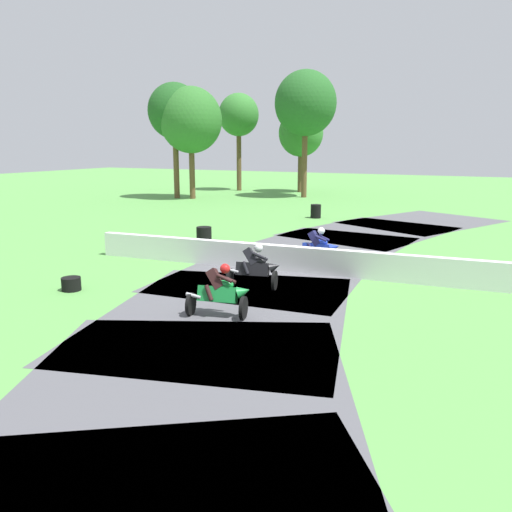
{
  "coord_description": "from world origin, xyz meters",
  "views": [
    {
      "loc": [
        7.21,
        -16.24,
        4.32
      ],
      "look_at": [
        0.27,
        -1.92,
        0.9
      ],
      "focal_mm": 36.82,
      "sensor_mm": 36.0,
      "label": 1
    }
  ],
  "objects": [
    {
      "name": "tree_distant",
      "position": [
        -17.09,
        19.23,
        6.76
      ],
      "size": [
        4.16,
        4.16,
        9.0
      ],
      "color": "brown",
      "rests_on": "ground"
    },
    {
      "name": "safety_barrier",
      "position": [
        5.43,
        0.37,
        0.45
      ],
      "size": [
        24.81,
        2.01,
        0.9
      ],
      "primitive_type": "cube",
      "rotation": [
        0.0,
        0.0,
        -1.5
      ],
      "color": "white",
      "rests_on": "ground"
    },
    {
      "name": "tree_behind_barrier",
      "position": [
        -15.68,
        19.35,
        6.08
      ],
      "size": [
        4.86,
        4.86,
        8.66
      ],
      "color": "brown",
      "rests_on": "ground"
    },
    {
      "name": "tire_stack_near",
      "position": [
        -3.07,
        13.06,
        0.4
      ],
      "size": [
        0.61,
        0.61,
        0.8
      ],
      "color": "black",
      "rests_on": "ground"
    },
    {
      "name": "motorcycle_lead_blue",
      "position": [
        1.16,
        1.4,
        0.66
      ],
      "size": [
        1.68,
        0.69,
        1.42
      ],
      "color": "black",
      "rests_on": "ground"
    },
    {
      "name": "motorcycle_trailing_green",
      "position": [
        0.81,
        -5.1,
        0.63
      ],
      "size": [
        1.68,
        1.05,
        1.42
      ],
      "color": "black",
      "rests_on": "ground"
    },
    {
      "name": "tire_stack_mid_a",
      "position": [
        -5.23,
        3.98,
        0.3
      ],
      "size": [
        0.69,
        0.69,
        0.6
      ],
      "color": "black",
      "rests_on": "ground"
    },
    {
      "name": "tree_mid_rise",
      "position": [
        -8.07,
        24.26,
        7.41
      ],
      "size": [
        4.9,
        4.9,
        10.02
      ],
      "color": "brown",
      "rests_on": "ground"
    },
    {
      "name": "tree_far_right",
      "position": [
        -10.07,
        28.57,
        5.2
      ],
      "size": [
        3.95,
        3.95,
        7.31
      ],
      "color": "brown",
      "rests_on": "ground"
    },
    {
      "name": "tree_far_left",
      "position": [
        -15.83,
        27.64,
        6.81
      ],
      "size": [
        3.67,
        3.67,
        8.82
      ],
      "color": "brown",
      "rests_on": "ground"
    },
    {
      "name": "track_asphalt",
      "position": [
        1.73,
        0.12,
        0.0
      ],
      "size": [
        12.91,
        38.23,
        0.01
      ],
      "color": "#515156",
      "rests_on": "ground"
    },
    {
      "name": "motorcycle_chase_black",
      "position": [
        0.42,
        -2.3,
        0.63
      ],
      "size": [
        1.68,
        1.06,
        1.42
      ],
      "color": "black",
      "rests_on": "ground"
    },
    {
      "name": "tire_stack_mid_b",
      "position": [
        -4.4,
        -5.0,
        0.2
      ],
      "size": [
        0.57,
        0.57,
        0.4
      ],
      "color": "black",
      "rests_on": "ground"
    },
    {
      "name": "ground_plane",
      "position": [
        0.0,
        0.0,
        0.0
      ],
      "size": [
        120.0,
        120.0,
        0.0
      ],
      "primitive_type": "plane",
      "color": "#569947"
    }
  ]
}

